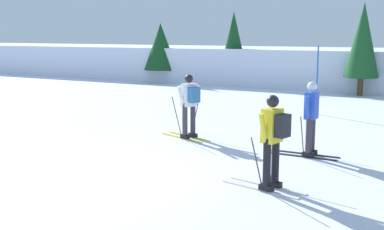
# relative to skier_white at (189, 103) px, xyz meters

# --- Properties ---
(ground_plane) EXTENTS (120.00, 120.00, 0.00)m
(ground_plane) POSITION_rel_skier_white_xyz_m (-0.49, -4.49, -0.96)
(ground_plane) COLOR silver
(far_snow_ridge) EXTENTS (80.00, 7.14, 1.97)m
(far_snow_ridge) POSITION_rel_skier_white_xyz_m (-0.49, 15.94, 0.03)
(far_snow_ridge) COLOR silver
(far_snow_ridge) RESTS_ON ground
(skier_white) EXTENTS (1.63, 0.95, 1.71)m
(skier_white) POSITION_rel_skier_white_xyz_m (0.00, 0.00, 0.00)
(skier_white) COLOR gold
(skier_white) RESTS_ON ground
(skier_yellow) EXTENTS (1.64, 0.99, 1.71)m
(skier_yellow) POSITION_rel_skier_white_xyz_m (3.45, -3.08, -0.00)
(skier_yellow) COLOR silver
(skier_yellow) RESTS_ON ground
(skier_blue) EXTENTS (1.61, 1.00, 1.71)m
(skier_blue) POSITION_rel_skier_white_xyz_m (3.33, -0.32, -0.04)
(skier_blue) COLOR black
(skier_blue) RESTS_ON ground
(trail_marker_pole) EXTENTS (0.05, 0.05, 2.36)m
(trail_marker_pole) POSITION_rel_skier_white_xyz_m (1.82, 5.69, 0.23)
(trail_marker_pole) COLOR #1E56AD
(trail_marker_pole) RESTS_ON ground
(conifer_far_left) EXTENTS (1.54, 1.54, 4.17)m
(conifer_far_left) POSITION_rel_skier_white_xyz_m (2.13, 11.92, 1.52)
(conifer_far_left) COLOR #513823
(conifer_far_left) RESTS_ON ground
(conifer_far_right) EXTENTS (1.93, 1.93, 3.38)m
(conifer_far_right) POSITION_rel_skier_white_xyz_m (-9.13, 12.67, 1.09)
(conifer_far_right) COLOR #513823
(conifer_far_right) RESTS_ON ground
(conifer_far_centre) EXTENTS (1.58, 1.58, 3.95)m
(conifer_far_centre) POSITION_rel_skier_white_xyz_m (-4.82, 13.26, 1.33)
(conifer_far_centre) COLOR #513823
(conifer_far_centre) RESTS_ON ground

